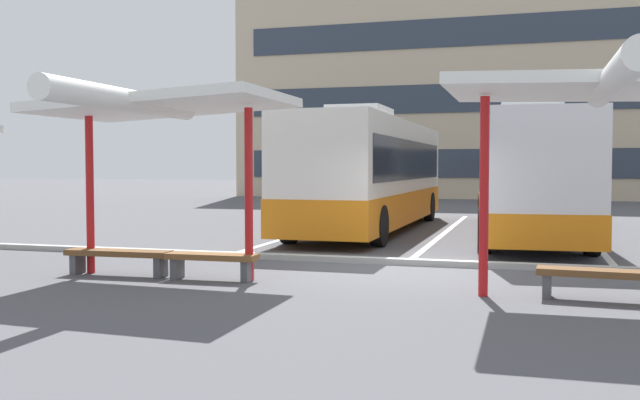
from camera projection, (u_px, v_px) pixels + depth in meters
ground_plane at (397, 271)px, 12.98m from camera, size 160.00×160.00×0.00m
terminal_building at (494, 80)px, 46.81m from camera, size 31.30×13.58×17.99m
coach_bus_0 at (372, 176)px, 21.17m from camera, size 2.64×11.68×3.58m
coach_bus_1 at (525, 177)px, 19.74m from camera, size 3.30×12.40×3.50m
lane_stripe_0 at (315, 229)px, 21.51m from camera, size 0.16×14.00×0.01m
lane_stripe_1 at (445, 233)px, 20.40m from camera, size 0.16×14.00×0.01m
lane_stripe_2 at (589, 237)px, 19.28m from camera, size 0.16×14.00×0.01m
waiting_shelter_1 at (158, 108)px, 11.92m from camera, size 4.08×4.71×3.17m
bench_2 at (118, 256)px, 12.45m from camera, size 1.95×0.50×0.45m
bench_3 at (212, 260)px, 11.95m from camera, size 1.59×0.47×0.45m
waiting_shelter_2 at (606, 91)px, 9.61m from camera, size 4.26×4.74×3.18m
bench_4 at (600, 277)px, 10.10m from camera, size 1.77×0.54×0.45m
platform_kerb at (405, 262)px, 13.79m from camera, size 44.00×0.24×0.12m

